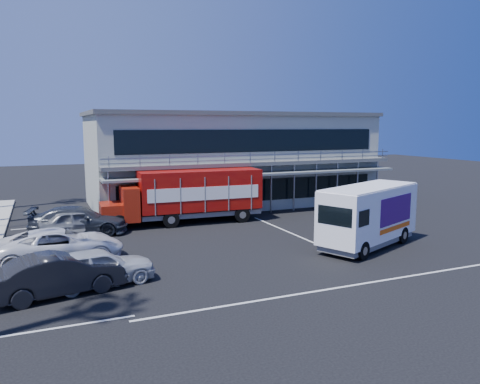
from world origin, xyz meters
name	(u,v)px	position (x,y,z in m)	size (l,w,h in m)	color
ground	(285,249)	(0.00, 0.00, 0.00)	(120.00, 120.00, 0.00)	black
building	(230,158)	(3.00, 14.94, 3.66)	(22.40, 12.00, 7.30)	#A0A698
red_truck	(189,194)	(-2.62, 8.14, 1.88)	(10.29, 2.90, 3.43)	maroon
white_van	(369,215)	(4.13, -1.39, 1.70)	(6.91, 4.67, 3.20)	white
parked_car_a	(98,267)	(-9.50, -2.00, 0.76)	(1.79, 4.44, 1.51)	#BABDC2
parked_car_b	(59,274)	(-10.96, -2.50, 0.78)	(1.66, 4.76, 1.57)	black
parked_car_c	(60,246)	(-10.75, 1.97, 0.79)	(2.62, 5.68, 1.58)	white
parked_car_d	(79,221)	(-9.50, 7.60, 0.81)	(2.26, 5.56, 1.61)	#272B34
parked_car_e	(79,222)	(-9.50, 7.28, 0.77)	(1.83, 4.54, 1.55)	slate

